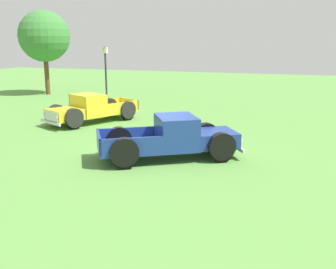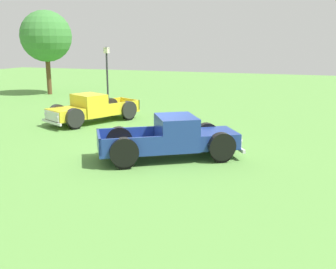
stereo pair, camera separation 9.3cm
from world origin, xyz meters
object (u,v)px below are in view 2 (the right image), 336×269
Objects in this scene: pickup_truck_foreground at (178,138)px; lamp_post_near at (107,75)px; pickup_truck_behind_left at (88,109)px; oak_tree_center at (46,36)px.

pickup_truck_foreground is 12.46m from lamp_post_near.
pickup_truck_foreground is 1.36× the size of lamp_post_near.
pickup_truck_foreground is 1.01× the size of pickup_truck_behind_left.
oak_tree_center reaches higher than pickup_truck_behind_left.
oak_tree_center is (13.35, 15.51, 3.80)m from pickup_truck_foreground.
oak_tree_center is at bearing 49.27° from pickup_truck_foreground.
pickup_truck_behind_left is 1.35× the size of lamp_post_near.
lamp_post_near is at bearing 40.40° from pickup_truck_foreground.
pickup_truck_foreground is at bearing -139.60° from lamp_post_near.
pickup_truck_behind_left is 13.34m from oak_tree_center.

